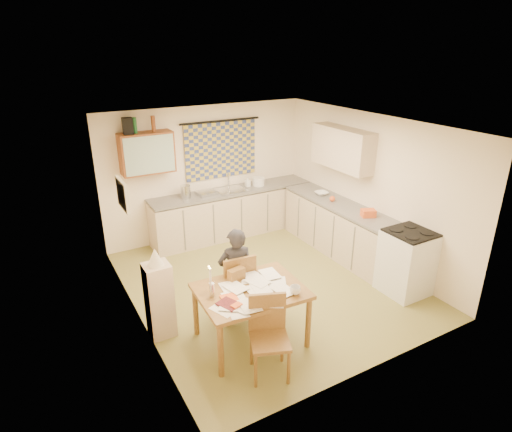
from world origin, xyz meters
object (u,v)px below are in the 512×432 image
dining_table (251,315)px  chair_far (236,297)px  counter_right (346,232)px  person (236,274)px  stove (407,262)px  shelf_stand (159,300)px  counter_back (234,212)px

dining_table → chair_far: size_ratio=1.34×
counter_right → person: size_ratio=2.22×
stove → shelf_stand: 3.63m
stove → chair_far: 2.62m
chair_far → shelf_stand: shelf_stand is taller
shelf_stand → counter_right: bearing=8.7°
chair_far → shelf_stand: bearing=-2.1°
counter_back → stove: bearing=-68.1°
stove → shelf_stand: shelf_stand is taller
stove → person: 2.61m
counter_back → dining_table: size_ratio=2.49×
stove → dining_table: (-2.59, 0.13, -0.12)m
counter_right → person: person is taller
person → counter_back: bearing=-103.2°
stove → dining_table: bearing=177.2°
counter_right → dining_table: bearing=-154.7°
person → shelf_stand: (-1.02, 0.14, -0.16)m
stove → shelf_stand: bearing=167.1°
counter_back → dining_table: (-1.32, -3.05, -0.07)m
counter_back → shelf_stand: shelf_stand is taller
counter_back → stove: (1.28, -3.18, 0.05)m
counter_right → counter_back: bearing=124.9°
dining_table → person: size_ratio=1.00×
chair_far → counter_back: bearing=-111.8°
counter_right → dining_table: counter_right is taller
chair_far → person: 0.36m
counter_back → dining_table: bearing=-113.4°
stove → dining_table: stove is taller
counter_right → stove: size_ratio=2.96×
stove → person: bearing=165.0°
counter_back → person: (-1.24, -2.51, 0.21)m
dining_table → chair_far: chair_far is taller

